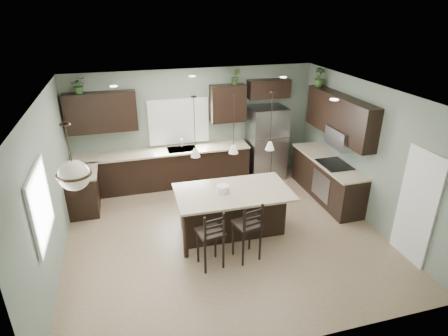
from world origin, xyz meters
TOP-DOWN VIEW (x-y plane):
  - ground at (0.00, 0.00)m, footprint 6.00×6.00m
  - pantry_door at (2.98, -1.55)m, footprint 0.04×0.82m
  - window_back at (-0.40, 2.73)m, footprint 1.35×0.02m
  - window_left at (-2.98, -0.80)m, footprint 0.02×1.10m
  - left_return_cabs at (-2.70, 1.70)m, footprint 0.60×0.90m
  - left_return_countertop at (-2.68, 1.70)m, footprint 0.66×0.96m
  - back_lower_cabs at (-0.85, 2.45)m, footprint 4.20×0.60m
  - back_countertop at (-0.85, 2.43)m, footprint 4.20×0.66m
  - sink_inset at (-0.40, 2.43)m, footprint 0.70×0.45m
  - faucet at (-0.40, 2.40)m, footprint 0.02×0.02m
  - back_upper_left at (-2.15, 2.58)m, footprint 1.55×0.34m
  - back_upper_right at (0.80, 2.58)m, footprint 0.85×0.34m
  - fridge_header at (1.85, 2.58)m, footprint 1.05×0.34m
  - right_lower_cabs at (2.70, 0.87)m, footprint 0.60×2.35m
  - right_countertop at (2.68, 0.87)m, footprint 0.66×2.35m
  - cooktop at (2.68, 0.60)m, footprint 0.58×0.75m
  - wall_oven_front at (2.40, 0.60)m, footprint 0.01×0.72m
  - right_upper_cabs at (2.83, 0.87)m, footprint 0.34×2.35m
  - microwave at (2.78, 0.60)m, footprint 0.40×0.75m
  - refrigerator at (1.76, 2.34)m, footprint 0.90×0.74m
  - kitchen_island at (0.17, 0.02)m, footprint 2.21×1.29m
  - serving_dish at (-0.03, 0.02)m, footprint 0.24×0.24m
  - bar_stool_left at (-0.49, -0.86)m, footprint 0.48×0.48m
  - bar_stool_center at (0.18, -0.82)m, footprint 0.51×0.51m
  - pendant_left at (-0.53, 0.03)m, footprint 0.17×0.17m
  - pendant_center at (0.17, 0.02)m, footprint 0.17×0.17m
  - pendant_right at (0.87, 0.00)m, footprint 0.17×0.17m
  - chandelier at (-2.42, -1.02)m, footprint 0.47×0.47m
  - plant_back_left at (-2.54, 2.55)m, footprint 0.36×0.33m
  - plant_back_right at (0.99, 2.55)m, footprint 0.26×0.23m
  - plant_right_wall at (2.80, 1.85)m, footprint 0.28×0.28m
  - room_shell at (0.00, 0.00)m, footprint 6.00×6.00m

SIDE VIEW (x-z plane):
  - ground at x=0.00m, z-range 0.00..0.00m
  - left_return_cabs at x=-2.70m, z-range 0.00..0.90m
  - back_lower_cabs at x=-0.85m, z-range 0.00..0.90m
  - right_lower_cabs at x=2.70m, z-range 0.00..0.90m
  - wall_oven_front at x=2.40m, z-range 0.15..0.75m
  - kitchen_island at x=0.17m, z-range 0.00..0.92m
  - bar_stool_left at x=-0.49m, z-range 0.00..1.11m
  - bar_stool_center at x=0.18m, z-range 0.00..1.15m
  - left_return_countertop at x=-2.68m, z-range 0.90..0.94m
  - back_countertop at x=-0.85m, z-range 0.90..0.94m
  - right_countertop at x=2.68m, z-range 0.90..0.94m
  - refrigerator at x=1.76m, z-range 0.00..1.85m
  - sink_inset at x=-0.40m, z-range 0.93..0.94m
  - cooktop at x=2.68m, z-range 0.93..0.95m
  - serving_dish at x=-0.03m, z-range 0.92..1.06m
  - pantry_door at x=2.98m, z-range 0.00..2.04m
  - faucet at x=-0.40m, z-range 0.94..1.22m
  - window_back at x=-0.40m, z-range 1.05..2.05m
  - window_left at x=-2.98m, z-range 1.05..2.05m
  - microwave at x=2.78m, z-range 1.35..1.75m
  - room_shell at x=0.00m, z-range -1.30..4.70m
  - back_upper_left at x=-2.15m, z-range 1.50..2.40m
  - back_upper_right at x=0.80m, z-range 1.50..2.40m
  - right_upper_cabs at x=2.83m, z-range 1.50..2.40m
  - fridge_header at x=1.85m, z-range 2.02..2.48m
  - pendant_left at x=-0.53m, z-range 1.70..2.80m
  - pendant_center at x=0.17m, z-range 1.70..2.80m
  - pendant_right at x=0.87m, z-range 1.70..2.80m
  - chandelier at x=-2.42m, z-range 1.84..2.80m
  - plant_back_left at x=-2.54m, z-range 2.40..2.76m
  - plant_back_right at x=0.99m, z-range 2.40..2.79m
  - plant_right_wall at x=2.80m, z-range 2.40..2.83m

